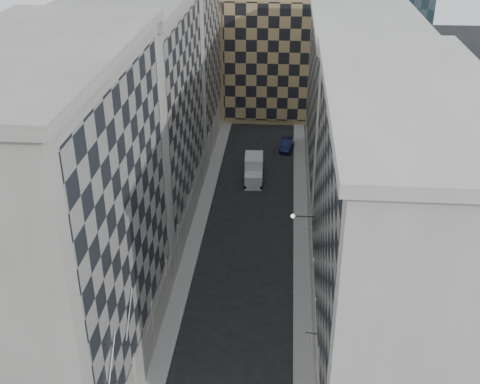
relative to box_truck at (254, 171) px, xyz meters
The scene contains 13 objects.
sidewalk_west 13.95m from the box_truck, 111.21° to the right, with size 1.50×100.00×0.15m, color gray.
sidewalk_east 14.11m from the box_truck, 67.12° to the right, with size 1.50×100.00×0.15m, color gray.
bldg_left_a 35.32m from the box_truck, 108.45° to the right, with size 10.80×22.80×23.70m.
bldg_left_b 17.74m from the box_truck, 136.95° to the right, with size 10.80×22.80×22.70m.
bldg_left_c 18.73m from the box_truck, 131.52° to the left, with size 10.80×22.80×21.70m.
bldg_right_a 31.43m from the box_truck, 68.35° to the right, with size 10.80×26.80×20.70m.
bldg_right_b 14.10m from the box_truck, ahead, with size 10.80×28.80×19.70m.
tan_block 26.35m from the box_truck, 84.91° to the left, with size 16.80×14.80×18.80m.
flagpoles_left 38.00m from the box_truck, 98.74° to the right, with size 0.10×6.33×2.33m.
bracket_lamp 20.13m from the box_truck, 76.37° to the right, with size 1.98×0.36×0.36m.
box_truck is the anchor object (origin of this frame).
dark_car 10.11m from the box_truck, 68.38° to the left, with size 1.43×4.11×1.35m, color #10143B.
shop_sign 32.01m from the box_truck, 79.82° to the right, with size 0.77×0.67×0.75m.
Camera 1 is at (3.25, -20.58, 31.89)m, focal length 45.00 mm.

